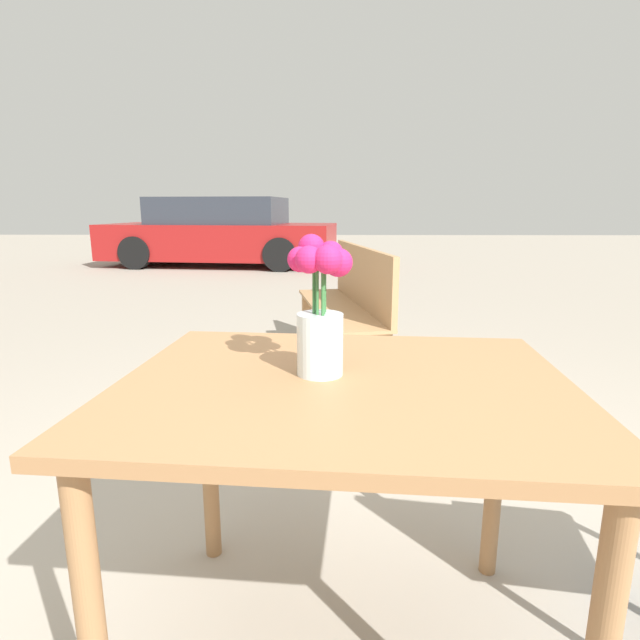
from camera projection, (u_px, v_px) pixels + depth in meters
name	position (u px, v px, depth m)	size (l,w,h in m)	color
table_front	(344.00, 421.00, 1.13)	(1.05, 0.87, 0.73)	#9E7047
flower_vase	(320.00, 315.00, 1.11)	(0.14, 0.16, 0.31)	silver
bench_near	(349.00, 305.00, 3.40)	(0.62, 1.50, 0.85)	tan
parked_car	(220.00, 233.00, 9.68)	(4.53, 2.24, 1.30)	maroon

